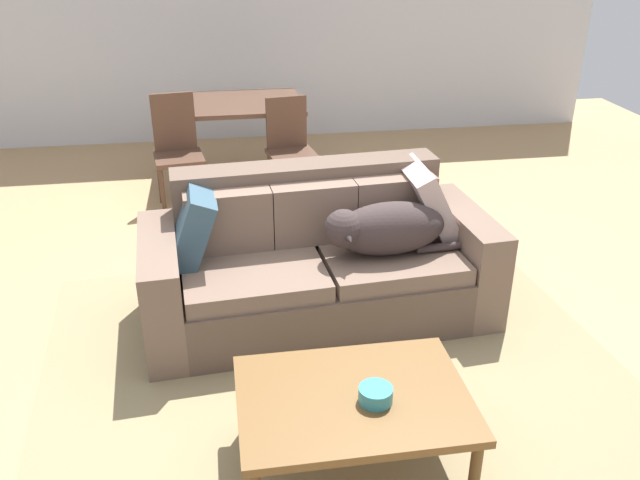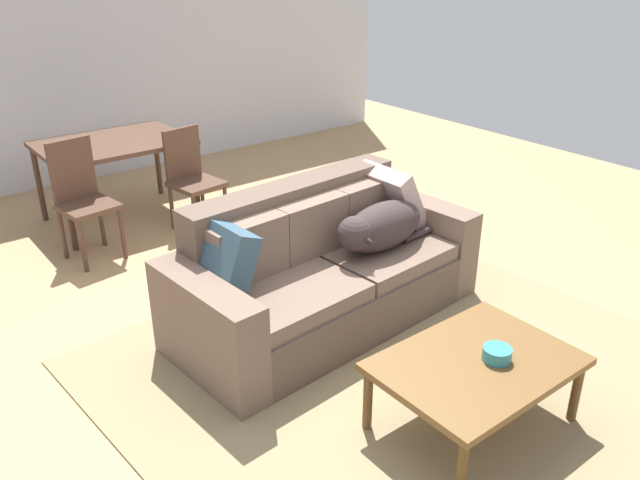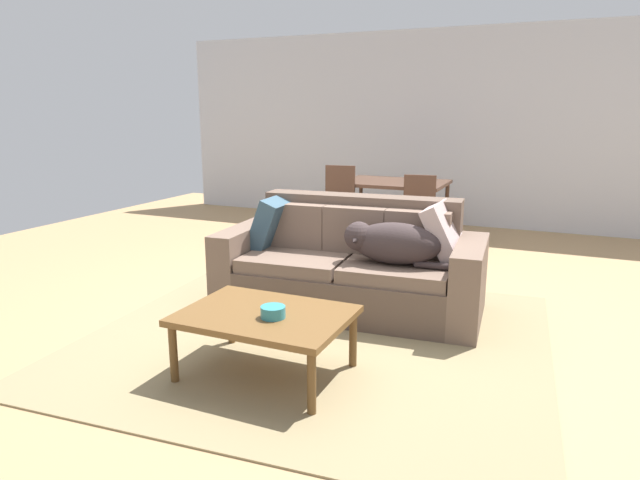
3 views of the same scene
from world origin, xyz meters
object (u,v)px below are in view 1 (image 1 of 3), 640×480
object	(u,v)px
coffee_table	(353,403)
dining_table	(234,109)
throw_pillow_by_right_arm	(429,200)
dining_chair_near_left	(177,147)
dining_chair_near_right	(290,145)
throw_pillow_by_left_arm	(192,226)
bowl_on_coffee_table	(376,395)
dog_on_left_cushion	(383,229)
couch	(317,264)

from	to	relation	value
coffee_table	dining_table	bearing A→B (deg)	95.03
throw_pillow_by_right_arm	coffee_table	xyz separation A→B (m)	(-0.78, -1.46, -0.31)
dining_chair_near_left	dining_chair_near_right	bearing A→B (deg)	-7.07
dining_table	dining_chair_near_right	xyz separation A→B (m)	(0.45, -0.58, -0.19)
throw_pillow_by_left_arm	coffee_table	bearing A→B (deg)	-62.94
bowl_on_coffee_table	dining_chair_near_left	xyz separation A→B (m)	(-0.94, 3.34, 0.08)
dog_on_left_cushion	throw_pillow_by_right_arm	distance (m)	0.45
couch	dining_chair_near_right	world-z (taller)	couch
coffee_table	dining_table	world-z (taller)	dining_table
couch	dining_chair_near_left	world-z (taller)	dining_chair_near_left
dog_on_left_cushion	couch	bearing A→B (deg)	153.35
bowl_on_coffee_table	dining_chair_near_right	bearing A→B (deg)	89.50
dog_on_left_cushion	dining_chair_near_right	distance (m)	2.12
dining_chair_near_left	coffee_table	bearing A→B (deg)	-83.22
coffee_table	dining_table	distance (m)	3.90
throw_pillow_by_right_arm	dining_chair_near_right	world-z (taller)	throw_pillow_by_right_arm
throw_pillow_by_right_arm	couch	bearing A→B (deg)	-171.51
throw_pillow_by_right_arm	dining_chair_near_left	distance (m)	2.45
dining_chair_near_left	dining_table	bearing A→B (deg)	41.34
couch	bowl_on_coffee_table	bearing A→B (deg)	-92.90
couch	throw_pillow_by_left_arm	world-z (taller)	couch
dining_chair_near_right	dining_chair_near_left	bearing A→B (deg)	172.21
bowl_on_coffee_table	dining_chair_near_right	world-z (taller)	dining_chair_near_right
dining_table	bowl_on_coffee_table	bearing A→B (deg)	-83.81
throw_pillow_by_left_arm	dining_chair_near_left	size ratio (longest dim) A/B	0.45
couch	dog_on_left_cushion	xyz separation A→B (m)	(0.37, -0.15, 0.28)
bowl_on_coffee_table	dining_table	world-z (taller)	dining_table
couch	coffee_table	distance (m)	1.35
bowl_on_coffee_table	dining_chair_near_left	world-z (taller)	dining_chair_near_left
dog_on_left_cushion	throw_pillow_by_right_arm	size ratio (longest dim) A/B	1.81
couch	dining_chair_near_right	distance (m)	1.95
coffee_table	dining_chair_near_right	distance (m)	3.30
throw_pillow_by_left_arm	dining_chair_near_left	distance (m)	1.94
dog_on_left_cushion	throw_pillow_by_right_arm	world-z (taller)	throw_pillow_by_right_arm
throw_pillow_by_left_arm	throw_pillow_by_right_arm	bearing A→B (deg)	4.31
dog_on_left_cushion	coffee_table	world-z (taller)	dog_on_left_cushion
throw_pillow_by_left_arm	dining_chair_near_left	bearing A→B (deg)	94.79
couch	bowl_on_coffee_table	world-z (taller)	couch
couch	dining_table	bearing A→B (deg)	94.51
dog_on_left_cushion	throw_pillow_by_right_arm	bearing A→B (deg)	31.62
coffee_table	dining_chair_near_right	xyz separation A→B (m)	(0.11, 3.29, 0.12)
bowl_on_coffee_table	dining_chair_near_left	bearing A→B (deg)	105.68
coffee_table	bowl_on_coffee_table	distance (m)	0.13
dog_on_left_cushion	bowl_on_coffee_table	distance (m)	1.31
throw_pillow_by_left_arm	bowl_on_coffee_table	world-z (taller)	throw_pillow_by_left_arm
dining_table	coffee_table	bearing A→B (deg)	-84.97
dining_chair_near_right	throw_pillow_by_left_arm	bearing A→B (deg)	-120.95
dining_chair_near_right	dining_table	bearing A→B (deg)	119.70
couch	throw_pillow_by_left_arm	bearing A→B (deg)	175.82
dog_on_left_cushion	dining_chair_near_right	bearing A→B (deg)	94.03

